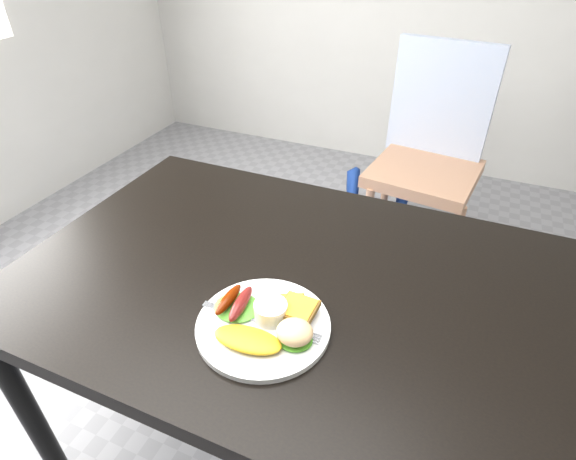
% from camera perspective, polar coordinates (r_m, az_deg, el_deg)
% --- Properties ---
extents(room_floor, '(4.00, 4.50, 0.02)m').
position_cam_1_polar(room_floor, '(1.60, 0.11, -26.88)').
color(room_floor, gray).
rests_on(room_floor, ground).
extents(dining_table, '(1.20, 0.80, 0.04)m').
position_cam_1_polar(dining_table, '(1.01, 0.16, -6.56)').
color(dining_table, black).
rests_on(dining_table, ground).
extents(dining_chair, '(0.50, 0.50, 0.05)m').
position_cam_1_polar(dining_chair, '(2.13, 16.85, 6.89)').
color(dining_chair, '#AB7A5B').
rests_on(dining_chair, ground).
extents(person, '(0.60, 0.46, 1.50)m').
position_cam_1_polar(person, '(1.61, 12.04, 10.37)').
color(person, navy).
rests_on(person, ground).
extents(plate, '(0.26, 0.26, 0.01)m').
position_cam_1_polar(plate, '(0.88, -3.15, -12.00)').
color(plate, white).
rests_on(plate, dining_table).
extents(lettuce_left, '(0.09, 0.09, 0.01)m').
position_cam_1_polar(lettuce_left, '(0.90, -6.50, -9.71)').
color(lettuce_left, green).
rests_on(lettuce_left, plate).
extents(lettuce_right, '(0.08, 0.07, 0.01)m').
position_cam_1_polar(lettuce_right, '(0.84, 0.86, -13.77)').
color(lettuce_right, green).
rests_on(lettuce_right, plate).
extents(omelette, '(0.13, 0.07, 0.02)m').
position_cam_1_polar(omelette, '(0.84, -5.15, -13.67)').
color(omelette, yellow).
rests_on(omelette, plate).
extents(sausage_a, '(0.02, 0.09, 0.02)m').
position_cam_1_polar(sausage_a, '(0.90, -7.57, -8.72)').
color(sausage_a, '#682002').
rests_on(sausage_a, lettuce_left).
extents(sausage_b, '(0.03, 0.10, 0.02)m').
position_cam_1_polar(sausage_b, '(0.89, -6.01, -9.26)').
color(sausage_b, maroon).
rests_on(sausage_b, lettuce_left).
extents(ramekin, '(0.08, 0.08, 0.04)m').
position_cam_1_polar(ramekin, '(0.87, -2.21, -10.30)').
color(ramekin, white).
rests_on(ramekin, plate).
extents(toast_a, '(0.09, 0.09, 0.01)m').
position_cam_1_polar(toast_a, '(0.89, 0.07, -9.75)').
color(toast_a, '#8C5F17').
rests_on(toast_a, plate).
extents(toast_b, '(0.07, 0.07, 0.01)m').
position_cam_1_polar(toast_b, '(0.87, 1.28, -10.00)').
color(toast_b, brown).
rests_on(toast_b, toast_a).
extents(potato_salad, '(0.07, 0.07, 0.04)m').
position_cam_1_polar(potato_salad, '(0.83, 0.85, -12.83)').
color(potato_salad, beige).
rests_on(potato_salad, lettuce_right).
extents(fork, '(0.18, 0.02, 0.00)m').
position_cam_1_polar(fork, '(0.89, -5.48, -10.80)').
color(fork, '#ADAFB7').
rests_on(fork, plate).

